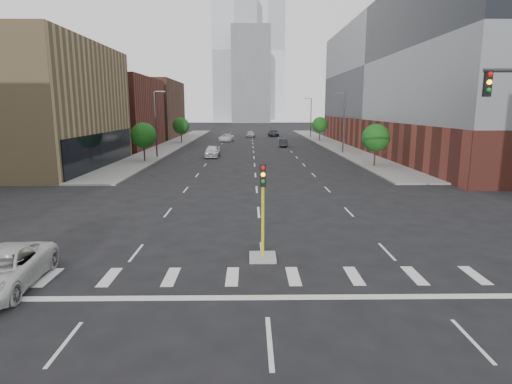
{
  "coord_description": "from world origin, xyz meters",
  "views": [
    {
      "loc": [
        -0.57,
        -9.49,
        6.76
      ],
      "look_at": [
        -0.25,
        12.21,
        2.5
      ],
      "focal_mm": 30.0,
      "sensor_mm": 36.0,
      "label": 1
    }
  ],
  "objects_px": {
    "median_traffic_signal": "(263,239)",
    "car_far_left": "(226,138)",
    "parked_minivan": "(1,270)",
    "car_deep_right": "(273,133)",
    "car_near_left": "(212,151)",
    "car_distant": "(250,134)",
    "car_mid_right": "(283,143)"
  },
  "relations": [
    {
      "from": "car_far_left",
      "to": "car_deep_right",
      "type": "xyz_separation_m",
      "value": [
        10.6,
        15.24,
        0.07
      ]
    },
    {
      "from": "car_mid_right",
      "to": "car_far_left",
      "type": "xyz_separation_m",
      "value": [
        -10.83,
        12.95,
        0.09
      ]
    },
    {
      "from": "car_near_left",
      "to": "car_far_left",
      "type": "relative_size",
      "value": 0.88
    },
    {
      "from": "median_traffic_signal",
      "to": "car_deep_right",
      "type": "distance_m",
      "value": 86.13
    },
    {
      "from": "car_mid_right",
      "to": "parked_minivan",
      "type": "bearing_deg",
      "value": -102.08
    },
    {
      "from": "car_distant",
      "to": "parked_minivan",
      "type": "bearing_deg",
      "value": -92.36
    },
    {
      "from": "median_traffic_signal",
      "to": "parked_minivan",
      "type": "distance_m",
      "value": 10.45
    },
    {
      "from": "car_mid_right",
      "to": "parked_minivan",
      "type": "distance_m",
      "value": 62.72
    },
    {
      "from": "car_far_left",
      "to": "car_distant",
      "type": "height_order",
      "value": "car_distant"
    },
    {
      "from": "car_near_left",
      "to": "car_mid_right",
      "type": "xyz_separation_m",
      "value": [
        11.24,
        16.39,
        -0.15
      ]
    },
    {
      "from": "median_traffic_signal",
      "to": "car_distant",
      "type": "distance_m",
      "value": 82.36
    },
    {
      "from": "car_far_left",
      "to": "parked_minivan",
      "type": "bearing_deg",
      "value": -87.82
    },
    {
      "from": "car_mid_right",
      "to": "parked_minivan",
      "type": "height_order",
      "value": "parked_minivan"
    },
    {
      "from": "car_near_left",
      "to": "car_deep_right",
      "type": "relative_size",
      "value": 0.84
    },
    {
      "from": "car_near_left",
      "to": "car_mid_right",
      "type": "relative_size",
      "value": 1.18
    },
    {
      "from": "car_near_left",
      "to": "parked_minivan",
      "type": "xyz_separation_m",
      "value": [
        -4.14,
        -44.41,
        -0.07
      ]
    },
    {
      "from": "car_mid_right",
      "to": "car_far_left",
      "type": "height_order",
      "value": "car_far_left"
    },
    {
      "from": "car_distant",
      "to": "median_traffic_signal",
      "type": "bearing_deg",
      "value": -85.66
    },
    {
      "from": "car_deep_right",
      "to": "parked_minivan",
      "type": "xyz_separation_m",
      "value": [
        -15.16,
        -88.99,
        -0.08
      ]
    },
    {
      "from": "car_near_left",
      "to": "car_deep_right",
      "type": "bearing_deg",
      "value": 76.69
    },
    {
      "from": "car_distant",
      "to": "parked_minivan",
      "type": "xyz_separation_m",
      "value": [
        -9.58,
        -85.37,
        -0.04
      ]
    },
    {
      "from": "car_far_left",
      "to": "car_mid_right",
      "type": "bearing_deg",
      "value": -44.37
    },
    {
      "from": "car_mid_right",
      "to": "car_far_left",
      "type": "bearing_deg",
      "value": 132.04
    },
    {
      "from": "car_mid_right",
      "to": "car_distant",
      "type": "relative_size",
      "value": 0.88
    },
    {
      "from": "median_traffic_signal",
      "to": "car_far_left",
      "type": "relative_size",
      "value": 0.79
    },
    {
      "from": "car_far_left",
      "to": "parked_minivan",
      "type": "distance_m",
      "value": 73.89
    },
    {
      "from": "median_traffic_signal",
      "to": "car_deep_right",
      "type": "xyz_separation_m",
      "value": [
        5.16,
        85.98,
        -0.14
      ]
    },
    {
      "from": "median_traffic_signal",
      "to": "car_far_left",
      "type": "height_order",
      "value": "median_traffic_signal"
    },
    {
      "from": "car_deep_right",
      "to": "car_distant",
      "type": "distance_m",
      "value": 6.65
    },
    {
      "from": "car_near_left",
      "to": "car_deep_right",
      "type": "xyz_separation_m",
      "value": [
        11.01,
        44.58,
        0.01
      ]
    },
    {
      "from": "car_far_left",
      "to": "parked_minivan",
      "type": "xyz_separation_m",
      "value": [
        -4.55,
        -73.75,
        -0.01
      ]
    },
    {
      "from": "median_traffic_signal",
      "to": "parked_minivan",
      "type": "relative_size",
      "value": 0.81
    }
  ]
}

